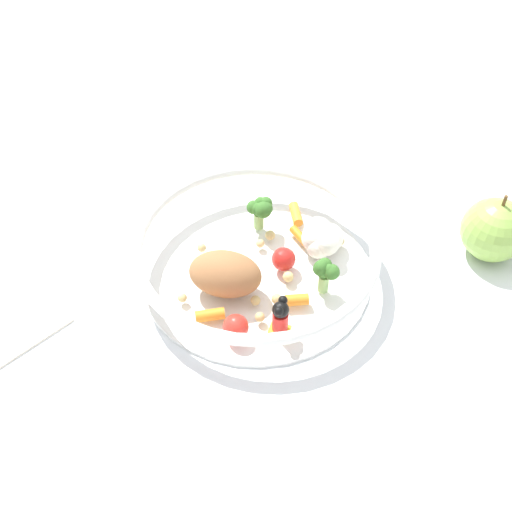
{
  "coord_description": "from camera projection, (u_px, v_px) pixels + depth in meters",
  "views": [
    {
      "loc": [
        0.17,
        -0.42,
        0.5
      ],
      "look_at": [
        0.02,
        0.01,
        0.03
      ],
      "focal_mm": 44.62,
      "sensor_mm": 36.0,
      "label": 1
    }
  ],
  "objects": [
    {
      "name": "food_container",
      "position": [
        261.0,
        256.0,
        0.65
      ],
      "size": [
        0.25,
        0.25,
        0.05
      ],
      "color": "white",
      "rests_on": "ground_plane"
    },
    {
      "name": "loose_apple",
      "position": [
        494.0,
        230.0,
        0.67
      ],
      "size": [
        0.07,
        0.07,
        0.08
      ],
      "color": "#8CB74C",
      "rests_on": "ground_plane"
    },
    {
      "name": "ground_plane",
      "position": [
        238.0,
        272.0,
        0.67
      ],
      "size": [
        2.4,
        2.4,
        0.0
      ],
      "primitive_type": "plane",
      "color": "white"
    }
  ]
}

